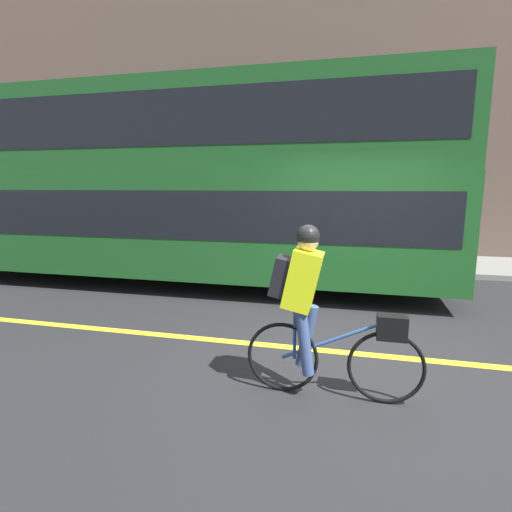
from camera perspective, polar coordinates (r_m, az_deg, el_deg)
The scene contains 7 objects.
ground_plane at distance 4.79m, azimuth 13.31°, elevation -14.55°, with size 80.00×80.00×0.00m, color #232326.
road_center_line at distance 5.02m, azimuth 13.35°, elevation -13.32°, with size 50.00×0.14×0.01m, color yellow.
sidewalk_curb at distance 10.52m, azimuth 13.72°, elevation -0.73°, with size 60.00×2.45×0.12m.
building_facade at distance 11.94m, azimuth 14.65°, elevation 20.80°, with size 60.00×0.30×8.53m.
bus at distance 8.26m, azimuth -11.34°, elevation 10.81°, with size 10.46×2.53×3.79m.
cyclist_on_bike at distance 3.74m, azimuth 8.48°, elevation -7.11°, with size 1.64×0.32×1.63m.
street_sign_post at distance 11.94m, azimuth -17.43°, elevation 7.51°, with size 0.36×0.09×2.55m.
Camera 1 is at (-0.03, -4.37, 1.97)m, focal length 28.00 mm.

